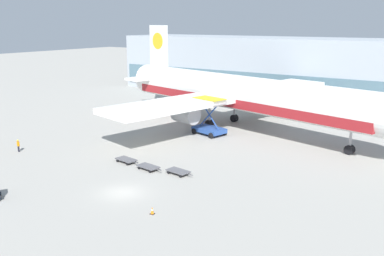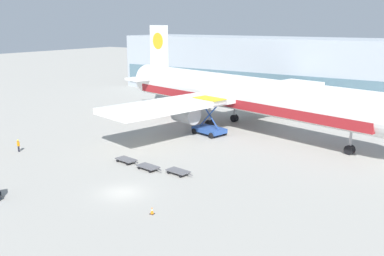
{
  "view_description": "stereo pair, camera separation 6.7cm",
  "coord_description": "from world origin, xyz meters",
  "px_view_note": "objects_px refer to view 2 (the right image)",
  "views": [
    {
      "loc": [
        29.73,
        -30.93,
        17.55
      ],
      "look_at": [
        -0.88,
        14.4,
        4.0
      ],
      "focal_mm": 40.0,
      "sensor_mm": 36.0,
      "label": 1
    },
    {
      "loc": [
        29.78,
        -30.9,
        17.55
      ],
      "look_at": [
        -0.88,
        14.4,
        4.0
      ],
      "focal_mm": 40.0,
      "sensor_mm": 36.0,
      "label": 2
    }
  ],
  "objects_px": {
    "airplane_main": "(237,94)",
    "traffic_cone_near": "(152,210)",
    "baggage_dolly_second": "(148,167)",
    "baggage_dolly_third": "(178,171)",
    "ground_crew_far": "(18,145)",
    "baggage_dolly_lead": "(126,160)",
    "scissor_lift_loader": "(209,121)"
  },
  "relations": [
    {
      "from": "baggage_dolly_second",
      "to": "ground_crew_far",
      "type": "relative_size",
      "value": 2.16
    },
    {
      "from": "airplane_main",
      "to": "baggage_dolly_second",
      "type": "height_order",
      "value": "airplane_main"
    },
    {
      "from": "ground_crew_far",
      "to": "airplane_main",
      "type": "bearing_deg",
      "value": 63.43
    },
    {
      "from": "baggage_dolly_third",
      "to": "traffic_cone_near",
      "type": "xyz_separation_m",
      "value": [
        4.32,
        -10.16,
        -0.03
      ]
    },
    {
      "from": "scissor_lift_loader",
      "to": "baggage_dolly_second",
      "type": "relative_size",
      "value": 1.57
    },
    {
      "from": "airplane_main",
      "to": "scissor_lift_loader",
      "type": "xyz_separation_m",
      "value": [
        -1.49,
        -6.44,
        -3.61
      ]
    },
    {
      "from": "baggage_dolly_third",
      "to": "baggage_dolly_second",
      "type": "bearing_deg",
      "value": -161.83
    },
    {
      "from": "baggage_dolly_lead",
      "to": "baggage_dolly_third",
      "type": "height_order",
      "value": "same"
    },
    {
      "from": "baggage_dolly_third",
      "to": "ground_crew_far",
      "type": "distance_m",
      "value": 24.31
    },
    {
      "from": "baggage_dolly_second",
      "to": "baggage_dolly_third",
      "type": "height_order",
      "value": "same"
    },
    {
      "from": "baggage_dolly_third",
      "to": "traffic_cone_near",
      "type": "distance_m",
      "value": 11.03
    },
    {
      "from": "airplane_main",
      "to": "scissor_lift_loader",
      "type": "bearing_deg",
      "value": -89.73
    },
    {
      "from": "airplane_main",
      "to": "traffic_cone_near",
      "type": "xyz_separation_m",
      "value": [
        9.57,
        -34.46,
        -5.48
      ]
    },
    {
      "from": "airplane_main",
      "to": "traffic_cone_near",
      "type": "distance_m",
      "value": 36.18
    },
    {
      "from": "airplane_main",
      "to": "baggage_dolly_second",
      "type": "xyz_separation_m",
      "value": [
        1.26,
        -25.04,
        -5.45
      ]
    },
    {
      "from": "baggage_dolly_lead",
      "to": "ground_crew_far",
      "type": "xyz_separation_m",
      "value": [
        -15.65,
        -4.89,
        0.64
      ]
    },
    {
      "from": "ground_crew_far",
      "to": "scissor_lift_loader",
      "type": "bearing_deg",
      "value": 59.07
    },
    {
      "from": "airplane_main",
      "to": "baggage_dolly_second",
      "type": "bearing_deg",
      "value": -73.8
    },
    {
      "from": "baggage_dolly_lead",
      "to": "baggage_dolly_third",
      "type": "relative_size",
      "value": 1.0
    },
    {
      "from": "airplane_main",
      "to": "baggage_dolly_third",
      "type": "bearing_deg",
      "value": -64.48
    },
    {
      "from": "scissor_lift_loader",
      "to": "ground_crew_far",
      "type": "distance_m",
      "value": 28.59
    },
    {
      "from": "scissor_lift_loader",
      "to": "ground_crew_far",
      "type": "relative_size",
      "value": 3.39
    },
    {
      "from": "baggage_dolly_second",
      "to": "scissor_lift_loader",
      "type": "bearing_deg",
      "value": 106.15
    },
    {
      "from": "baggage_dolly_lead",
      "to": "traffic_cone_near",
      "type": "distance_m",
      "value": 15.94
    },
    {
      "from": "ground_crew_far",
      "to": "traffic_cone_near",
      "type": "relative_size",
      "value": 2.37
    },
    {
      "from": "baggage_dolly_third",
      "to": "airplane_main",
      "type": "bearing_deg",
      "value": 109.93
    },
    {
      "from": "airplane_main",
      "to": "baggage_dolly_third",
      "type": "relative_size",
      "value": 15.16
    },
    {
      "from": "scissor_lift_loader",
      "to": "baggage_dolly_third",
      "type": "bearing_deg",
      "value": -55.99
    },
    {
      "from": "airplane_main",
      "to": "ground_crew_far",
      "type": "distance_m",
      "value": 35.05
    },
    {
      "from": "scissor_lift_loader",
      "to": "ground_crew_far",
      "type": "bearing_deg",
      "value": -113.27
    },
    {
      "from": "baggage_dolly_second",
      "to": "traffic_cone_near",
      "type": "xyz_separation_m",
      "value": [
        8.31,
        -9.42,
        -0.03
      ]
    },
    {
      "from": "baggage_dolly_lead",
      "to": "traffic_cone_near",
      "type": "bearing_deg",
      "value": -31.01
    }
  ]
}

